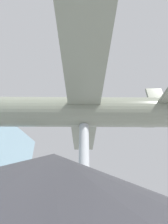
% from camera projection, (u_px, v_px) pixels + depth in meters
% --- Properties ---
extents(support_pylon_central, '(0.56, 0.56, 6.22)m').
position_uv_depth(support_pylon_central, '(84.00, 181.00, 7.41)').
color(support_pylon_central, '#999EA3').
rests_on(support_pylon_central, ground_plane).
extents(suspended_airplane, '(14.26, 13.01, 2.93)m').
position_uv_depth(suspended_airplane, '(79.00, 112.00, 9.62)').
color(suspended_airplane, slate).
rests_on(suspended_airplane, support_pylon_central).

